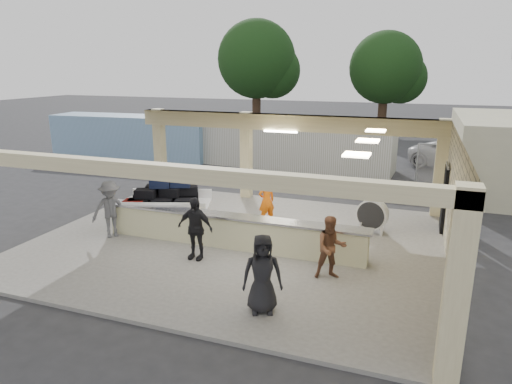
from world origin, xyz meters
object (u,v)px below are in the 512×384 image
at_px(baggage_handler, 267,201).
at_px(container_blue, 132,137).
at_px(passenger_c, 111,209).
at_px(container_white, 279,142).
at_px(passenger_d, 262,274).
at_px(car_dark, 465,155).
at_px(passenger_a, 331,248).
at_px(drum_fan, 372,215).
at_px(baggage_counter, 230,231).
at_px(car_white_a, 462,156).
at_px(passenger_b, 195,228).
at_px(luggage_cart, 165,201).

relative_size(baggage_handler, container_blue, 0.17).
distance_m(baggage_handler, passenger_c, 5.01).
height_order(passenger_c, container_white, container_white).
bearing_deg(baggage_handler, passenger_d, 60.88).
height_order(baggage_handler, car_dark, baggage_handler).
distance_m(passenger_a, container_white, 13.97).
height_order(passenger_a, car_dark, passenger_a).
distance_m(baggage_handler, car_dark, 14.51).
distance_m(drum_fan, car_dark, 12.82).
distance_m(baggage_handler, passenger_d, 5.74).
distance_m(baggage_counter, car_white_a, 16.01).
bearing_deg(container_white, car_white_a, 18.25).
height_order(baggage_handler, car_white_a, baggage_handler).
relative_size(drum_fan, passenger_c, 0.62).
height_order(drum_fan, passenger_b, passenger_b).
height_order(drum_fan, container_white, container_white).
height_order(passenger_b, container_white, container_white).
distance_m(passenger_d, car_dark, 18.91).
bearing_deg(car_dark, passenger_b, 170.33).
bearing_deg(passenger_a, baggage_handler, 106.62).
bearing_deg(drum_fan, passenger_a, -86.09).
xyz_separation_m(baggage_handler, passenger_a, (2.82, -3.34, -0.01)).
distance_m(drum_fan, passenger_d, 6.10).
relative_size(drum_fan, passenger_a, 0.68).
relative_size(drum_fan, car_dark, 0.27).
height_order(luggage_cart, passenger_c, passenger_c).
distance_m(baggage_counter, car_dark, 16.69).
height_order(drum_fan, passenger_c, passenger_c).
bearing_deg(passenger_b, container_blue, 130.98).
bearing_deg(passenger_b, passenger_a, 1.50).
bearing_deg(luggage_cart, drum_fan, -4.21).
bearing_deg(container_blue, drum_fan, -33.74).
xyz_separation_m(passenger_b, container_blue, (-10.52, 12.34, 0.26)).
height_order(passenger_a, passenger_d, passenger_d).
relative_size(baggage_counter, passenger_c, 4.57).
bearing_deg(car_white_a, car_dark, 6.03).
relative_size(baggage_counter, baggage_handler, 5.00).
xyz_separation_m(passenger_b, passenger_c, (-3.25, 0.63, 0.01)).
xyz_separation_m(passenger_a, passenger_c, (-6.99, 0.56, 0.08)).
distance_m(car_dark, container_blue, 18.87).
relative_size(baggage_handler, container_white, 0.14).
bearing_deg(baggage_handler, container_white, -122.18).
height_order(passenger_c, container_blue, container_blue).
relative_size(car_white_a, container_white, 0.43).
bearing_deg(passenger_b, passenger_c, 169.62).
distance_m(baggage_counter, passenger_a, 3.37).
relative_size(passenger_b, passenger_d, 1.00).
xyz_separation_m(baggage_counter, luggage_cart, (-2.75, 0.98, 0.38)).
distance_m(baggage_counter, container_white, 12.06).
bearing_deg(baggage_counter, passenger_a, -18.44).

